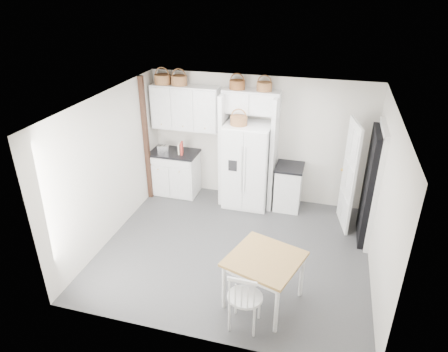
% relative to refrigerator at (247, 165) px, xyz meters
% --- Properties ---
extents(floor, '(4.50, 4.50, 0.00)m').
position_rel_refrigerator_xyz_m(floor, '(0.15, -1.63, -0.87)').
color(floor, '#3E3E40').
rests_on(floor, ground).
extents(ceiling, '(4.50, 4.50, 0.00)m').
position_rel_refrigerator_xyz_m(ceiling, '(0.15, -1.63, 1.73)').
color(ceiling, white).
rests_on(ceiling, wall_back).
extents(wall_back, '(4.50, 0.00, 4.50)m').
position_rel_refrigerator_xyz_m(wall_back, '(0.15, 0.37, 0.43)').
color(wall_back, beige).
rests_on(wall_back, floor).
extents(wall_left, '(0.00, 4.00, 4.00)m').
position_rel_refrigerator_xyz_m(wall_left, '(-2.10, -1.63, 0.43)').
color(wall_left, beige).
rests_on(wall_left, floor).
extents(wall_right, '(0.00, 4.00, 4.00)m').
position_rel_refrigerator_xyz_m(wall_right, '(2.40, -1.63, 0.43)').
color(wall_right, beige).
rests_on(wall_right, floor).
extents(refrigerator, '(0.90, 0.72, 1.74)m').
position_rel_refrigerator_xyz_m(refrigerator, '(0.00, 0.00, 0.00)').
color(refrigerator, white).
rests_on(refrigerator, floor).
extents(base_cab_left, '(0.99, 0.63, 0.92)m').
position_rel_refrigerator_xyz_m(base_cab_left, '(-1.61, 0.07, -0.41)').
color(base_cab_left, silver).
rests_on(base_cab_left, floor).
extents(base_cab_right, '(0.50, 0.60, 0.89)m').
position_rel_refrigerator_xyz_m(base_cab_right, '(0.85, 0.07, -0.43)').
color(base_cab_right, silver).
rests_on(base_cab_right, floor).
extents(dining_table, '(1.18, 1.18, 0.78)m').
position_rel_refrigerator_xyz_m(dining_table, '(0.85, -2.73, -0.48)').
color(dining_table, brown).
rests_on(dining_table, floor).
extents(windsor_chair, '(0.49, 0.44, 0.97)m').
position_rel_refrigerator_xyz_m(windsor_chair, '(0.69, -3.23, -0.38)').
color(windsor_chair, silver).
rests_on(windsor_chair, floor).
extents(counter_left, '(1.04, 0.67, 0.04)m').
position_rel_refrigerator_xyz_m(counter_left, '(-1.61, 0.07, 0.07)').
color(counter_left, black).
rests_on(counter_left, base_cab_left).
extents(counter_right, '(0.54, 0.65, 0.04)m').
position_rel_refrigerator_xyz_m(counter_right, '(0.85, 0.07, 0.04)').
color(counter_right, black).
rests_on(counter_right, base_cab_right).
extents(toaster, '(0.26, 0.20, 0.16)m').
position_rel_refrigerator_xyz_m(toaster, '(-1.80, -0.03, 0.17)').
color(toaster, silver).
rests_on(toaster, counter_left).
extents(cookbook_red, '(0.08, 0.18, 0.26)m').
position_rel_refrigerator_xyz_m(cookbook_red, '(-1.39, -0.01, 0.22)').
color(cookbook_red, '#BA3127').
rests_on(cookbook_red, counter_left).
extents(cookbook_cream, '(0.06, 0.15, 0.22)m').
position_rel_refrigerator_xyz_m(cookbook_cream, '(-1.45, -0.01, 0.20)').
color(cookbook_cream, white).
rests_on(cookbook_cream, counter_left).
extents(basket_upper_a, '(0.33, 0.33, 0.19)m').
position_rel_refrigerator_xyz_m(basket_upper_a, '(-1.81, 0.20, 1.57)').
color(basket_upper_a, brown).
rests_on(basket_upper_a, upper_cabinet).
extents(basket_upper_b, '(0.32, 0.32, 0.19)m').
position_rel_refrigerator_xyz_m(basket_upper_b, '(-1.46, 0.20, 1.57)').
color(basket_upper_b, brown).
rests_on(basket_upper_b, upper_cabinet).
extents(basket_bridge_a, '(0.30, 0.30, 0.17)m').
position_rel_refrigerator_xyz_m(basket_bridge_a, '(-0.28, 0.20, 1.56)').
color(basket_bridge_a, brown).
rests_on(basket_bridge_a, bridge_cabinet).
extents(basket_bridge_b, '(0.29, 0.29, 0.17)m').
position_rel_refrigerator_xyz_m(basket_bridge_b, '(0.24, 0.20, 1.56)').
color(basket_bridge_b, brown).
rests_on(basket_bridge_b, bridge_cabinet).
extents(basket_fridge_a, '(0.33, 0.33, 0.17)m').
position_rel_refrigerator_xyz_m(basket_fridge_a, '(-0.17, -0.10, 0.96)').
color(basket_fridge_a, brown).
rests_on(basket_fridge_a, refrigerator).
extents(upper_cabinet, '(1.40, 0.34, 0.90)m').
position_rel_refrigerator_xyz_m(upper_cabinet, '(-1.35, 0.20, 1.03)').
color(upper_cabinet, silver).
rests_on(upper_cabinet, wall_back).
extents(bridge_cabinet, '(1.12, 0.34, 0.45)m').
position_rel_refrigerator_xyz_m(bridge_cabinet, '(0.00, 0.20, 1.26)').
color(bridge_cabinet, silver).
rests_on(bridge_cabinet, wall_back).
extents(fridge_panel_left, '(0.08, 0.60, 2.30)m').
position_rel_refrigerator_xyz_m(fridge_panel_left, '(-0.51, 0.07, 0.28)').
color(fridge_panel_left, silver).
rests_on(fridge_panel_left, floor).
extents(fridge_panel_right, '(0.08, 0.60, 2.30)m').
position_rel_refrigerator_xyz_m(fridge_panel_right, '(0.51, 0.07, 0.28)').
color(fridge_panel_right, silver).
rests_on(fridge_panel_right, floor).
extents(trim_post, '(0.09, 0.09, 2.60)m').
position_rel_refrigerator_xyz_m(trim_post, '(-2.05, -0.28, 0.43)').
color(trim_post, black).
rests_on(trim_post, floor).
extents(doorway_void, '(0.18, 0.85, 2.05)m').
position_rel_refrigerator_xyz_m(doorway_void, '(2.31, -0.63, 0.16)').
color(doorway_void, black).
rests_on(doorway_void, floor).
extents(door_slab, '(0.21, 0.79, 2.05)m').
position_rel_refrigerator_xyz_m(door_slab, '(1.95, -0.29, 0.16)').
color(door_slab, white).
rests_on(door_slab, floor).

